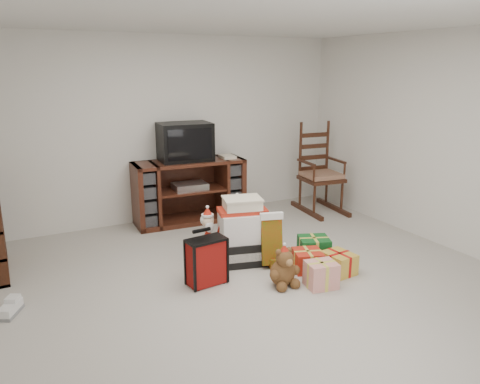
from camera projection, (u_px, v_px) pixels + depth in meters
The scene contains 11 objects.
room at pixel (261, 161), 4.25m from camera, with size 5.01×5.01×2.51m.
tv_stand at pixel (189, 191), 6.41m from camera, with size 1.52×0.62×0.85m.
rocking_chair at pixel (318, 180), 6.91m from camera, with size 0.63×0.95×1.36m.
gift_pile at pixel (242, 235), 5.08m from camera, with size 0.65×0.54×0.71m.
red_suitcase at pixel (206, 261), 4.56m from camera, with size 0.38×0.23×0.56m.
stocking at pixel (272, 240), 4.94m from camera, with size 0.29×0.12×0.61m, color #0D7C0F, non-canonical shape.
teddy_bear at pixel (283, 269), 4.56m from camera, with size 0.26×0.23×0.38m.
santa_figurine at pixel (237, 229), 5.44m from camera, with size 0.33×0.31×0.67m.
mrs_claus_figurine at pixel (208, 240), 5.14m from camera, with size 0.30×0.29×0.62m.
gift_cluster at pixel (323, 259), 4.87m from camera, with size 0.62×0.95×0.29m.
crt_television at pixel (185, 142), 6.26m from camera, with size 0.73×0.56×0.51m.
Camera 1 is at (-2.10, -3.61, 2.08)m, focal length 35.00 mm.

